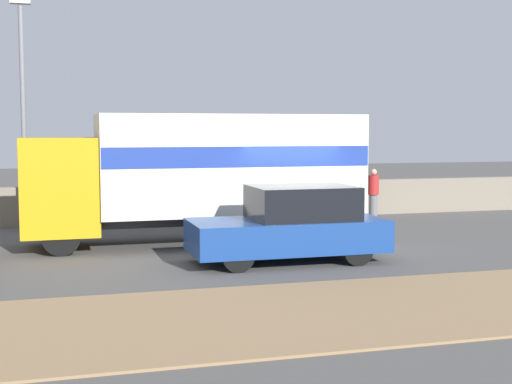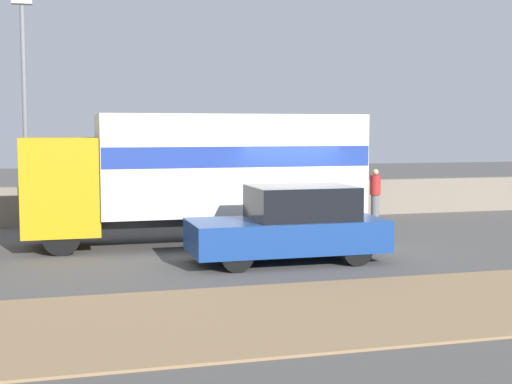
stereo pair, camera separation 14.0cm
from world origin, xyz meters
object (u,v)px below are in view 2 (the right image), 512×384
at_px(street_lamp, 24,96).
at_px(car_hatchback, 291,225).
at_px(box_truck, 205,169).
at_px(pedestrian, 375,193).

xyz_separation_m(street_lamp, car_hatchback, (5.81, -6.67, -3.04)).
bearing_deg(street_lamp, car_hatchback, -48.93).
xyz_separation_m(box_truck, car_hatchback, (1.30, -3.14, -1.09)).
bearing_deg(pedestrian, street_lamp, -179.70).
relative_size(box_truck, pedestrian, 5.26).
xyz_separation_m(street_lamp, pedestrian, (10.95, 0.06, -3.02)).
height_order(box_truck, car_hatchback, box_truck).
distance_m(car_hatchback, pedestrian, 8.47).
bearing_deg(car_hatchback, pedestrian, -127.39).
bearing_deg(box_truck, car_hatchback, 112.56).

